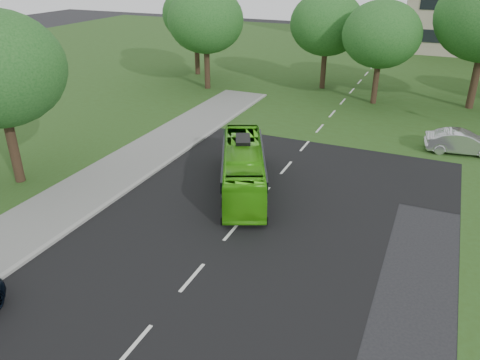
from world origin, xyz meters
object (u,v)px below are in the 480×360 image
(tree_park_b, at_px, (327,24))
(sedan, at_px, (462,142))
(tree_park_a, at_px, (206,20))
(tree_park_c, at_px, (382,35))
(tree_park_f, at_px, (196,14))
(bus, at_px, (243,168))

(tree_park_b, height_order, sedan, tree_park_b)
(tree_park_a, xyz_separation_m, tree_park_c, (15.94, 1.27, -0.52))
(tree_park_f, distance_m, bus, 29.24)
(tree_park_b, xyz_separation_m, tree_park_f, (-14.25, 0.44, 0.20))
(tree_park_b, bearing_deg, bus, -86.07)
(tree_park_a, distance_m, sedan, 25.29)
(tree_park_b, bearing_deg, tree_park_f, 178.21)
(tree_park_b, height_order, tree_park_c, tree_park_b)
(tree_park_a, relative_size, tree_park_f, 1.02)
(tree_park_a, relative_size, sedan, 2.06)
(tree_park_b, height_order, tree_park_f, tree_park_f)
(tree_park_a, distance_m, bus, 23.05)
(tree_park_a, relative_size, tree_park_b, 1.05)
(tree_park_a, xyz_separation_m, bus, (12.02, -18.97, -5.18))
(tree_park_f, height_order, bus, tree_park_f)
(tree_park_c, xyz_separation_m, sedan, (7.25, -9.59, -5.16))
(tree_park_c, distance_m, sedan, 13.09)
(tree_park_b, distance_m, tree_park_c, 6.48)
(tree_park_c, bearing_deg, tree_park_f, 169.16)
(tree_park_c, distance_m, tree_park_f, 20.16)
(tree_park_a, height_order, sedan, tree_park_a)
(bus, bearing_deg, tree_park_a, 98.15)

